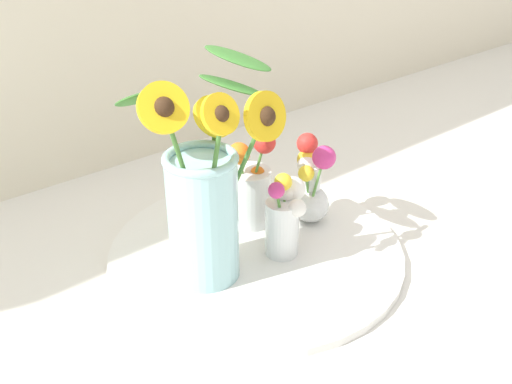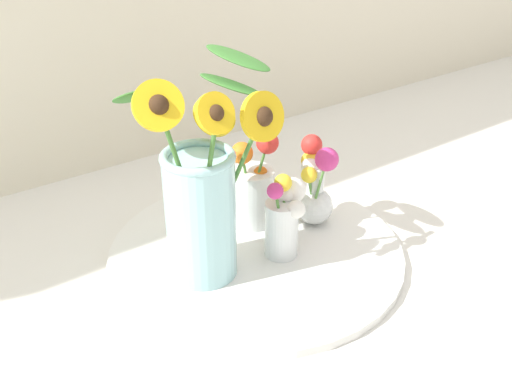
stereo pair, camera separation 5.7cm
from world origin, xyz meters
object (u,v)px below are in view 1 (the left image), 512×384
vase_bulb_right (311,184)px  mason_jar_sunflowers (204,199)px  vase_small_back (250,189)px  serving_tray (256,252)px  vase_small_center (285,215)px

vase_bulb_right → mason_jar_sunflowers: bearing=-177.0°
mason_jar_sunflowers → vase_small_back: mason_jar_sunflowers is taller
vase_small_back → vase_bulb_right: bearing=-35.7°
mason_jar_sunflowers → vase_bulb_right: bearing=3.0°
mason_jar_sunflowers → vase_bulb_right: size_ratio=2.14×
vase_bulb_right → vase_small_back: bearing=144.3°
mason_jar_sunflowers → serving_tray: bearing=1.5°
vase_bulb_right → vase_small_center: bearing=-156.3°
serving_tray → mason_jar_sunflowers: mason_jar_sunflowers is taller
serving_tray → vase_bulb_right: size_ratio=3.09×
vase_small_center → vase_small_back: size_ratio=0.80×
serving_tray → vase_small_center: bearing=-48.5°
mason_jar_sunflowers → vase_bulb_right: (0.25, 0.01, -0.06)m
mason_jar_sunflowers → vase_small_back: bearing=27.4°
serving_tray → vase_bulb_right: bearing=4.1°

